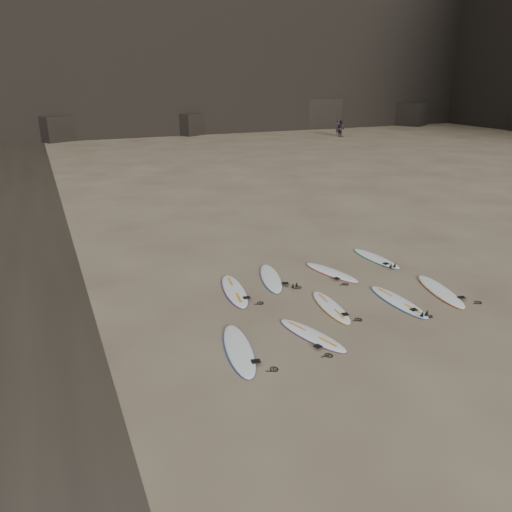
{
  "coord_description": "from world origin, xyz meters",
  "views": [
    {
      "loc": [
        -7.86,
        -10.65,
        6.35
      ],
      "look_at": [
        -2.53,
        1.54,
        1.5
      ],
      "focal_mm": 35.0,
      "sensor_mm": 36.0,
      "label": 1
    }
  ],
  "objects_px": {
    "surfboard_0": "(239,349)",
    "surfboard_1": "(312,335)",
    "surfboard_7": "(331,272)",
    "surfboard_5": "(234,290)",
    "surfboard_4": "(440,291)",
    "surfboard_8": "(376,258)",
    "person_b": "(341,128)",
    "surfboard_3": "(398,301)",
    "surfboard_6": "(271,278)",
    "person_a": "(338,127)",
    "surfboard_2": "(331,307)"
  },
  "relations": [
    {
      "from": "surfboard_6",
      "to": "surfboard_7",
      "type": "relative_size",
      "value": 1.08
    },
    {
      "from": "surfboard_1",
      "to": "surfboard_8",
      "type": "relative_size",
      "value": 0.96
    },
    {
      "from": "surfboard_3",
      "to": "person_b",
      "type": "relative_size",
      "value": 1.38
    },
    {
      "from": "surfboard_2",
      "to": "person_b",
      "type": "height_order",
      "value": "person_b"
    },
    {
      "from": "surfboard_1",
      "to": "person_b",
      "type": "xyz_separation_m",
      "value": [
        24.62,
        37.1,
        0.85
      ]
    },
    {
      "from": "surfboard_2",
      "to": "surfboard_7",
      "type": "distance_m",
      "value": 2.72
    },
    {
      "from": "surfboard_1",
      "to": "surfboard_3",
      "type": "bearing_deg",
      "value": -4.11
    },
    {
      "from": "surfboard_7",
      "to": "surfboard_3",
      "type": "bearing_deg",
      "value": -94.42
    },
    {
      "from": "surfboard_0",
      "to": "surfboard_1",
      "type": "xyz_separation_m",
      "value": [
        2.0,
        -0.08,
        -0.01
      ]
    },
    {
      "from": "surfboard_0",
      "to": "surfboard_5",
      "type": "relative_size",
      "value": 1.01
    },
    {
      "from": "surfboard_2",
      "to": "person_b",
      "type": "relative_size",
      "value": 1.26
    },
    {
      "from": "surfboard_3",
      "to": "person_b",
      "type": "height_order",
      "value": "person_b"
    },
    {
      "from": "surfboard_7",
      "to": "surfboard_8",
      "type": "height_order",
      "value": "surfboard_8"
    },
    {
      "from": "surfboard_7",
      "to": "person_a",
      "type": "bearing_deg",
      "value": 41.02
    },
    {
      "from": "surfboard_4",
      "to": "surfboard_6",
      "type": "xyz_separation_m",
      "value": [
        -4.38,
        3.05,
        -0.0
      ]
    },
    {
      "from": "surfboard_0",
      "to": "surfboard_5",
      "type": "height_order",
      "value": "same"
    },
    {
      "from": "person_a",
      "to": "surfboard_5",
      "type": "bearing_deg",
      "value": -136.16
    },
    {
      "from": "person_b",
      "to": "surfboard_0",
      "type": "bearing_deg",
      "value": 135.41
    },
    {
      "from": "surfboard_3",
      "to": "surfboard_8",
      "type": "height_order",
      "value": "surfboard_3"
    },
    {
      "from": "surfboard_7",
      "to": "person_b",
      "type": "relative_size",
      "value": 1.29
    },
    {
      "from": "surfboard_1",
      "to": "surfboard_2",
      "type": "relative_size",
      "value": 1.01
    },
    {
      "from": "surfboard_1",
      "to": "person_a",
      "type": "xyz_separation_m",
      "value": [
        25.11,
        38.34,
        0.81
      ]
    },
    {
      "from": "surfboard_0",
      "to": "person_a",
      "type": "height_order",
      "value": "person_a"
    },
    {
      "from": "surfboard_1",
      "to": "surfboard_5",
      "type": "relative_size",
      "value": 0.88
    },
    {
      "from": "surfboard_6",
      "to": "surfboard_8",
      "type": "relative_size",
      "value": 1.05
    },
    {
      "from": "surfboard_3",
      "to": "person_a",
      "type": "bearing_deg",
      "value": 59.36
    },
    {
      "from": "surfboard_4",
      "to": "surfboard_5",
      "type": "xyz_separation_m",
      "value": [
        -5.85,
        2.58,
        0.0
      ]
    },
    {
      "from": "person_a",
      "to": "person_b",
      "type": "relative_size",
      "value": 0.96
    },
    {
      "from": "surfboard_7",
      "to": "surfboard_1",
      "type": "bearing_deg",
      "value": -144.3
    },
    {
      "from": "surfboard_3",
      "to": "surfboard_4",
      "type": "xyz_separation_m",
      "value": [
        1.69,
        0.09,
        0.0
      ]
    },
    {
      "from": "surfboard_2",
      "to": "surfboard_7",
      "type": "xyz_separation_m",
      "value": [
        1.43,
        2.31,
        0.0
      ]
    },
    {
      "from": "surfboard_0",
      "to": "person_a",
      "type": "xyz_separation_m",
      "value": [
        27.1,
        38.26,
        0.8
      ]
    },
    {
      "from": "surfboard_3",
      "to": "surfboard_8",
      "type": "xyz_separation_m",
      "value": [
        1.63,
        3.3,
        -0.0
      ]
    },
    {
      "from": "surfboard_8",
      "to": "person_a",
      "type": "relative_size",
      "value": 1.39
    },
    {
      "from": "surfboard_5",
      "to": "surfboard_6",
      "type": "relative_size",
      "value": 1.04
    },
    {
      "from": "surfboard_8",
      "to": "person_a",
      "type": "distance_m",
      "value": 39.78
    },
    {
      "from": "surfboard_1",
      "to": "surfboard_3",
      "type": "relative_size",
      "value": 0.92
    },
    {
      "from": "surfboard_7",
      "to": "surfboard_0",
      "type": "bearing_deg",
      "value": -160.29
    },
    {
      "from": "surfboard_4",
      "to": "person_a",
      "type": "height_order",
      "value": "person_a"
    },
    {
      "from": "surfboard_4",
      "to": "surfboard_8",
      "type": "distance_m",
      "value": 3.21
    },
    {
      "from": "surfboard_4",
      "to": "person_a",
      "type": "xyz_separation_m",
      "value": [
        20.07,
        37.51,
        0.81
      ]
    },
    {
      "from": "surfboard_3",
      "to": "surfboard_7",
      "type": "relative_size",
      "value": 1.07
    },
    {
      "from": "surfboard_4",
      "to": "surfboard_5",
      "type": "height_order",
      "value": "same"
    },
    {
      "from": "surfboard_5",
      "to": "person_b",
      "type": "bearing_deg",
      "value": 62.36
    },
    {
      "from": "person_a",
      "to": "surfboard_6",
      "type": "bearing_deg",
      "value": -134.94
    },
    {
      "from": "surfboard_7",
      "to": "person_a",
      "type": "xyz_separation_m",
      "value": [
        22.35,
        34.81,
        0.81
      ]
    },
    {
      "from": "surfboard_3",
      "to": "surfboard_6",
      "type": "relative_size",
      "value": 0.99
    },
    {
      "from": "surfboard_1",
      "to": "surfboard_4",
      "type": "distance_m",
      "value": 5.1
    },
    {
      "from": "surfboard_5",
      "to": "surfboard_8",
      "type": "height_order",
      "value": "surfboard_5"
    },
    {
      "from": "surfboard_0",
      "to": "surfboard_5",
      "type": "bearing_deg",
      "value": 81.69
    }
  ]
}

